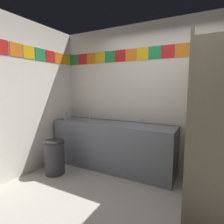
% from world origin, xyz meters
% --- Properties ---
extents(ground_plane, '(9.77, 9.77, 0.00)m').
position_xyz_m(ground_plane, '(0.00, 0.00, 0.00)').
color(ground_plane, '#B2ADA3').
extents(wall_back, '(4.44, 0.09, 2.65)m').
position_xyz_m(wall_back, '(0.00, 1.46, 1.33)').
color(wall_back, silver).
rests_on(wall_back, ground_plane).
extents(wall_side, '(0.09, 2.84, 2.65)m').
position_xyz_m(wall_side, '(-2.26, 0.00, 1.33)').
color(wall_side, silver).
rests_on(wall_side, ground_plane).
extents(vanity_counter, '(2.31, 0.60, 0.86)m').
position_xyz_m(vanity_counter, '(-1.01, 1.12, 0.44)').
color(vanity_counter, slate).
rests_on(vanity_counter, ground_plane).
extents(faucet_left, '(0.04, 0.10, 0.14)m').
position_xyz_m(faucet_left, '(-1.59, 1.21, 0.92)').
color(faucet_left, silver).
rests_on(faucet_left, vanity_counter).
extents(faucet_right, '(0.04, 0.10, 0.14)m').
position_xyz_m(faucet_right, '(-0.44, 1.21, 0.92)').
color(faucet_right, silver).
rests_on(faucet_right, vanity_counter).
extents(soap_dispenser, '(0.09, 0.09, 0.16)m').
position_xyz_m(soap_dispenser, '(-2.01, 0.94, 0.94)').
color(soap_dispenser, gray).
rests_on(soap_dispenser, vanity_counter).
extents(stall_divider, '(0.92, 1.33, 2.07)m').
position_xyz_m(stall_divider, '(0.56, 0.51, 1.04)').
color(stall_divider, '#726651').
rests_on(stall_divider, ground_plane).
extents(trash_bin, '(0.35, 0.35, 0.60)m').
position_xyz_m(trash_bin, '(-1.79, 0.43, 0.30)').
color(trash_bin, '#333338').
rests_on(trash_bin, ground_plane).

